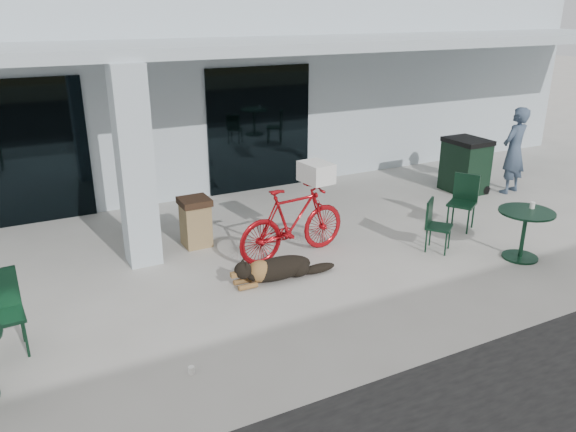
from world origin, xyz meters
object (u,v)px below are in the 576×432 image
trash_receptacle (196,222)px  cafe_chair_near (3,316)px  wheeled_bin (465,165)px  cafe_table_far (523,235)px  cafe_chair_far_a (439,226)px  bicycle (293,222)px  dog (279,267)px  cafe_chair_far_b (462,203)px  person (514,151)px

trash_receptacle → cafe_chair_near: bearing=-145.2°
trash_receptacle → wheeled_bin: 6.27m
cafe_table_far → cafe_chair_far_a: size_ratio=0.99×
bicycle → wheeled_bin: bicycle is taller
bicycle → dog: (-0.59, -0.67, -0.39)m
cafe_chair_far_b → person: size_ratio=0.53×
cafe_chair_near → wheeled_bin: size_ratio=0.86×
person → cafe_chair_far_b: bearing=11.8°
cafe_chair_far_a → cafe_chair_near: bearing=142.5°
dog → cafe_chair_far_a: 2.88m
cafe_table_far → cafe_chair_far_b: 1.44m
bicycle → cafe_chair_far_b: bearing=-102.5°
cafe_chair_far_a → dog: bearing=137.3°
cafe_chair_near → wheeled_bin: wheeled_bin is taller
cafe_chair_far_b → person: 2.84m
dog → cafe_chair_far_a: bearing=-4.5°
cafe_chair_far_a → trash_receptacle: cafe_chair_far_a is taller
cafe_table_far → wheeled_bin: wheeled_bin is taller
cafe_chair_far_a → cafe_chair_far_b: 1.19m
dog → bicycle: bearing=49.0°
cafe_chair_far_b → trash_receptacle: cafe_chair_far_b is taller
trash_receptacle → cafe_table_far: bearing=-32.9°
bicycle → cafe_chair_far_a: bearing=-118.6°
bicycle → cafe_table_far: (3.28, -1.78, -0.19)m
cafe_chair_near → cafe_table_far: bearing=-9.9°
bicycle → cafe_chair_far_a: bicycle is taller
bicycle → cafe_chair_far_b: (3.31, -0.34, -0.10)m
cafe_table_far → cafe_chair_far_b: cafe_chair_far_b is taller
person → wheeled_bin: (-0.86, 0.53, -0.35)m
dog → cafe_chair_far_b: (3.90, 0.32, 0.30)m
dog → cafe_chair_far_b: bearing=5.3°
bicycle → cafe_chair_near: 4.39m
cafe_chair_near → trash_receptacle: bearing=31.2°
cafe_chair_near → wheeled_bin: 9.56m
person → bicycle: bearing=-4.9°
bicycle → person: (5.85, 0.83, 0.34)m
cafe_table_far → cafe_chair_far_a: 1.32m
cafe_chair_far_b → trash_receptacle: size_ratio=1.19×
dog → cafe_chair_far_a: (2.86, -0.25, 0.23)m
cafe_chair_far_a → trash_receptacle: size_ratio=1.04×
cafe_chair_near → trash_receptacle: 3.68m
dog → cafe_table_far: size_ratio=1.42×
dog → person: size_ratio=0.66×
cafe_chair_near → cafe_chair_far_a: bearing=-3.4°
cafe_chair_near → cafe_chair_far_a: size_ratio=1.15×
cafe_chair_far_a → wheeled_bin: 3.56m
dog → cafe_table_far: 4.03m
trash_receptacle → wheeled_bin: (6.26, 0.20, 0.17)m
dog → cafe_table_far: bearing=-15.5°
cafe_chair_near → cafe_chair_far_a: 6.56m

